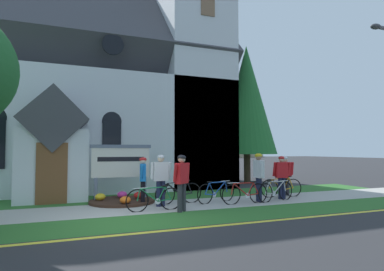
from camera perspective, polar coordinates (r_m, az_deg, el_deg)
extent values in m
plane|color=#2B2B2D|center=(12.57, -14.89, -11.01)|extent=(140.00, 140.00, 0.00)
cube|color=#A8A59E|center=(10.38, -12.19, -12.79)|extent=(32.00, 2.18, 0.01)
cube|color=#2D6628|center=(8.44, -10.02, -15.18)|extent=(32.00, 1.82, 0.01)
cube|color=#2D6628|center=(12.55, -13.79, -11.01)|extent=(24.00, 2.27, 0.01)
cube|color=yellow|center=(7.43, -8.38, -16.93)|extent=(28.00, 0.16, 0.01)
cube|color=silver|center=(18.69, -16.14, -0.15)|extent=(12.08, 10.30, 5.27)
cube|color=#424247|center=(19.30, -15.98, 12.11)|extent=(12.58, 10.48, 10.48)
cube|color=silver|center=(16.67, 0.55, 10.22)|extent=(3.30, 3.30, 11.13)
cube|color=#7F6047|center=(16.28, 2.89, 22.69)|extent=(0.70, 0.06, 1.20)
cube|color=silver|center=(12.68, -23.75, -4.89)|extent=(2.40, 1.60, 2.60)
cube|color=#424247|center=(12.72, -23.61, 2.56)|extent=(2.40, 1.80, 2.40)
cube|color=brown|center=(11.87, -23.96, -6.26)|extent=(1.00, 0.06, 2.10)
cube|color=black|center=(13.52, -14.28, -1.50)|extent=(0.76, 0.06, 1.90)
cone|color=black|center=(13.57, -14.24, 2.52)|extent=(0.80, 0.06, 0.80)
cylinder|color=black|center=(14.24, -14.08, 15.64)|extent=(0.90, 0.06, 0.90)
cube|color=slate|center=(11.89, -16.97, -9.38)|extent=(0.12, 0.12, 0.86)
cube|color=slate|center=(12.05, -8.58, -9.37)|extent=(0.12, 0.12, 0.86)
cube|color=silver|center=(11.86, -12.70, -4.79)|extent=(2.07, 0.18, 1.07)
cube|color=slate|center=(11.86, -12.67, -1.92)|extent=(2.19, 0.23, 0.12)
cube|color=black|center=(11.81, -12.67, -4.18)|extent=(1.65, 0.09, 0.16)
cylinder|color=#382319|center=(11.57, -12.46, -11.51)|extent=(2.27, 2.27, 0.10)
ellipsoid|color=red|center=(11.75, -9.58, -10.56)|extent=(0.36, 0.36, 0.24)
ellipsoid|color=#CC338C|center=(12.01, -12.49, -10.37)|extent=(0.36, 0.36, 0.24)
ellipsoid|color=gold|center=(11.63, -16.22, -10.57)|extent=(0.36, 0.36, 0.24)
ellipsoid|color=orange|center=(10.73, -11.95, -11.30)|extent=(0.36, 0.36, 0.24)
torus|color=black|center=(11.44, 11.86, -10.18)|extent=(0.71, 0.06, 0.71)
torus|color=black|center=(10.95, 7.10, -10.55)|extent=(0.71, 0.06, 0.71)
cylinder|color=#A51E19|center=(11.09, 8.76, -9.60)|extent=(0.56, 0.06, 0.45)
cylinder|color=#A51E19|center=(11.12, 9.28, -8.47)|extent=(0.77, 0.06, 0.04)
cylinder|color=#A51E19|center=(11.27, 10.52, -9.46)|extent=(0.26, 0.05, 0.45)
cylinder|color=#A51E19|center=(11.34, 10.95, -10.38)|extent=(0.42, 0.05, 0.09)
cylinder|color=#A51E19|center=(11.37, 11.44, -9.27)|extent=(0.22, 0.04, 0.39)
cylinder|color=#A51E19|center=(10.94, 7.30, -9.57)|extent=(0.12, 0.04, 0.38)
ellipsoid|color=black|center=(11.30, 11.02, -8.19)|extent=(0.24, 0.09, 0.05)
cylinder|color=silver|center=(10.94, 7.49, -8.48)|extent=(0.44, 0.04, 0.03)
cylinder|color=silver|center=(11.24, 10.01, -10.59)|extent=(0.18, 0.03, 0.18)
torus|color=black|center=(11.59, 13.12, -10.08)|extent=(0.69, 0.18, 0.70)
torus|color=black|center=(12.35, 16.51, -9.58)|extent=(0.69, 0.18, 0.70)
cylinder|color=#B7B7BC|center=(12.07, 15.40, -9.01)|extent=(0.56, 0.15, 0.44)
cylinder|color=#B7B7BC|center=(11.97, 15.02, -8.02)|extent=(0.76, 0.19, 0.06)
cylinder|color=#B7B7BC|center=(11.79, 14.14, -9.13)|extent=(0.26, 0.09, 0.45)
cylinder|color=#B7B7BC|center=(11.75, 13.84, -10.10)|extent=(0.42, 0.12, 0.09)
cylinder|color=#B7B7BC|center=(11.64, 13.44, -9.10)|extent=(0.22, 0.08, 0.40)
cylinder|color=#B7B7BC|center=(12.30, 16.37, -8.76)|extent=(0.12, 0.06, 0.37)
ellipsoid|color=black|center=(11.68, 13.74, -7.97)|extent=(0.25, 0.13, 0.05)
cylinder|color=silver|center=(12.25, 16.23, -7.84)|extent=(0.44, 0.12, 0.03)
cylinder|color=silver|center=(11.90, 14.53, -10.12)|extent=(0.18, 0.06, 0.18)
torus|color=black|center=(10.01, -3.81, -11.33)|extent=(0.70, 0.06, 0.70)
torus|color=black|center=(9.72, -9.85, -11.55)|extent=(0.70, 0.06, 0.70)
cylinder|color=#19723F|center=(9.78, -7.75, -10.62)|extent=(0.57, 0.05, 0.43)
cylinder|color=#19723F|center=(9.79, -7.07, -9.35)|extent=(0.79, 0.06, 0.06)
cylinder|color=#19723F|center=(9.89, -5.52, -10.46)|extent=(0.27, 0.04, 0.45)
cylinder|color=#19723F|center=(9.95, -4.99, -11.52)|extent=(0.43, 0.05, 0.09)
cylinder|color=#19723F|center=(9.95, -4.33, -10.28)|extent=(0.22, 0.04, 0.39)
cylinder|color=#19723F|center=(9.70, -9.60, -10.52)|extent=(0.12, 0.04, 0.36)
ellipsoid|color=black|center=(9.90, -4.86, -9.04)|extent=(0.24, 0.09, 0.05)
cylinder|color=silver|center=(9.69, -9.34, -9.37)|extent=(0.44, 0.04, 0.03)
cylinder|color=silver|center=(9.89, -6.18, -11.72)|extent=(0.18, 0.03, 0.18)
torus|color=black|center=(10.98, 2.39, -10.54)|extent=(0.69, 0.25, 0.71)
torus|color=black|center=(11.69, 6.33, -10.05)|extent=(0.69, 0.25, 0.71)
cylinder|color=#194CA5|center=(11.42, 5.05, -9.42)|extent=(0.55, 0.21, 0.45)
cylinder|color=#194CA5|center=(11.32, 4.62, -8.39)|extent=(0.75, 0.27, 0.04)
cylinder|color=#194CA5|center=(11.16, 3.59, -9.57)|extent=(0.26, 0.11, 0.44)
cylinder|color=#194CA5|center=(11.12, 3.22, -10.57)|extent=(0.42, 0.16, 0.09)
cylinder|color=#194CA5|center=(11.02, 2.77, -9.53)|extent=(0.22, 0.10, 0.39)
cylinder|color=#194CA5|center=(11.64, 6.18, -9.16)|extent=(0.12, 0.07, 0.38)
ellipsoid|color=black|center=(11.06, 3.14, -8.37)|extent=(0.25, 0.15, 0.05)
cylinder|color=silver|center=(11.59, 6.03, -8.17)|extent=(0.43, 0.16, 0.03)
cylinder|color=silver|center=(11.26, 4.03, -10.60)|extent=(0.18, 0.07, 0.18)
torus|color=black|center=(11.27, -0.05, -10.33)|extent=(0.71, 0.05, 0.71)
torus|color=black|center=(10.94, -4.89, -10.56)|extent=(0.71, 0.05, 0.71)
cylinder|color=black|center=(11.02, -3.21, -9.65)|extent=(0.53, 0.05, 0.46)
cylinder|color=black|center=(11.03, -2.67, -8.43)|extent=(0.73, 0.06, 0.07)
cylinder|color=black|center=(11.15, -1.42, -9.48)|extent=(0.25, 0.04, 0.48)
cylinder|color=black|center=(11.20, -0.99, -10.51)|extent=(0.40, 0.05, 0.09)
cylinder|color=black|center=(11.21, -0.47, -9.31)|extent=(0.21, 0.04, 0.43)
cylinder|color=black|center=(10.93, -4.68, -9.57)|extent=(0.11, 0.04, 0.38)
ellipsoid|color=black|center=(11.16, -0.89, -8.12)|extent=(0.24, 0.09, 0.05)
cylinder|color=silver|center=(10.91, -4.48, -8.48)|extent=(0.44, 0.04, 0.03)
cylinder|color=silver|center=(11.14, -1.95, -10.69)|extent=(0.18, 0.02, 0.18)
torus|color=black|center=(13.34, 17.77, -8.99)|extent=(0.72, 0.14, 0.73)
torus|color=black|center=(12.85, 13.81, -9.28)|extent=(0.72, 0.14, 0.73)
cylinder|color=orange|center=(12.99, 15.18, -8.53)|extent=(0.55, 0.11, 0.43)
cylinder|color=orange|center=(13.02, 15.60, -7.46)|extent=(0.76, 0.14, 0.11)
cylinder|color=orange|center=(13.17, 16.64, -8.28)|extent=(0.26, 0.07, 0.49)
cylinder|color=orange|center=(13.24, 17.00, -9.16)|extent=(0.41, 0.09, 0.09)
cylinder|color=orange|center=(13.27, 17.41, -8.11)|extent=(0.22, 0.07, 0.44)
cylinder|color=orange|center=(12.85, 13.96, -8.50)|extent=(0.12, 0.05, 0.36)
ellipsoid|color=black|center=(13.20, 17.05, -7.09)|extent=(0.25, 0.11, 0.05)
cylinder|color=silver|center=(12.85, 14.11, -7.62)|extent=(0.44, 0.09, 0.03)
cylinder|color=silver|center=(13.14, 16.22, -9.33)|extent=(0.18, 0.04, 0.18)
cylinder|color=black|center=(10.95, -8.86, -10.22)|extent=(0.15, 0.15, 0.79)
cylinder|color=black|center=(11.17, -8.88, -10.07)|extent=(0.15, 0.15, 0.79)
cube|color=blue|center=(10.99, -8.85, -6.61)|extent=(0.28, 0.48, 0.58)
sphere|color=beige|center=(10.97, -8.83, -4.57)|extent=(0.20, 0.20, 0.20)
ellipsoid|color=red|center=(10.97, -8.83, -4.28)|extent=(0.29, 0.26, 0.14)
cylinder|color=blue|center=(10.72, -9.04, -6.55)|extent=(0.09, 0.24, 0.52)
cylinder|color=blue|center=(11.26, -8.67, -6.37)|extent=(0.09, 0.23, 0.52)
cylinder|color=#2D2D33|center=(9.56, -2.21, -11.21)|extent=(0.15, 0.15, 0.84)
cylinder|color=#2D2D33|center=(9.73, -1.55, -11.06)|extent=(0.15, 0.15, 0.84)
cube|color=red|center=(9.56, -1.87, -6.82)|extent=(0.49, 0.45, 0.61)
sphere|color=tan|center=(9.54, -1.87, -4.33)|extent=(0.22, 0.22, 0.22)
ellipsoid|color=black|center=(9.54, -1.87, -3.97)|extent=(0.35, 0.35, 0.15)
cylinder|color=red|center=(9.34, -3.03, -6.72)|extent=(0.09, 0.23, 0.56)
cylinder|color=red|center=(9.78, -0.77, -6.55)|extent=(0.09, 0.17, 0.56)
cylinder|color=#2D2D33|center=(13.61, 16.85, -8.67)|extent=(0.15, 0.15, 0.78)
cylinder|color=#2D2D33|center=(13.56, 16.22, -8.71)|extent=(0.15, 0.15, 0.78)
cube|color=red|center=(13.53, 16.50, -5.83)|extent=(0.48, 0.33, 0.57)
sphere|color=beige|center=(13.51, 16.48, -4.20)|extent=(0.20, 0.20, 0.20)
ellipsoid|color=silver|center=(13.51, 16.47, -3.96)|extent=(0.28, 0.31, 0.14)
cylinder|color=red|center=(13.58, 17.64, -5.69)|extent=(0.09, 0.15, 0.52)
cylinder|color=red|center=(13.48, 15.35, -5.74)|extent=(0.09, 0.13, 0.52)
cylinder|color=#191E38|center=(10.57, -5.28, -10.38)|extent=(0.15, 0.15, 0.84)
cylinder|color=#191E38|center=(10.52, -6.05, -10.41)|extent=(0.15, 0.15, 0.84)
cube|color=silver|center=(10.47, -5.65, -6.46)|extent=(0.48, 0.21, 0.61)
sphere|color=beige|center=(10.45, -5.64, -4.19)|extent=(0.22, 0.22, 0.22)
ellipsoid|color=silver|center=(10.45, -5.64, -3.86)|extent=(0.23, 0.28, 0.15)
cylinder|color=silver|center=(10.52, -4.08, -6.28)|extent=(0.09, 0.23, 0.56)
cylinder|color=silver|center=(10.43, -7.23, -6.29)|extent=(0.09, 0.17, 0.56)
cylinder|color=#191E38|center=(11.75, 11.81, -9.53)|extent=(0.15, 0.15, 0.86)
cylinder|color=#191E38|center=(11.64, 12.11, -9.59)|extent=(0.15, 0.15, 0.86)
cube|color=silver|center=(11.63, 11.93, -5.94)|extent=(0.23, 0.49, 0.62)
sphere|color=#936B51|center=(11.61, 11.91, -3.85)|extent=(0.22, 0.22, 0.22)
ellipsoid|color=gold|center=(11.61, 11.90, -3.56)|extent=(0.29, 0.25, 0.15)
cylinder|color=silver|center=(11.90, 11.40, -5.72)|extent=(0.09, 0.12, 0.57)
cylinder|color=silver|center=(11.35, 12.47, -5.85)|extent=(0.09, 0.12, 0.57)
cylinder|color=#191E38|center=(12.57, 16.17, -9.14)|extent=(0.15, 0.15, 0.80)
cylinder|color=#191E38|center=(12.51, 15.62, -9.18)|extent=(0.15, 0.15, 0.80)
cube|color=red|center=(12.48, 15.85, -6.00)|extent=(0.48, 0.27, 0.58)
sphere|color=beige|center=(12.47, 15.83, -4.18)|extent=(0.21, 0.21, 0.21)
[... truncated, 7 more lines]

